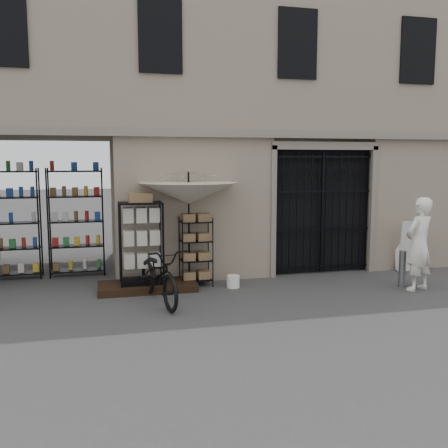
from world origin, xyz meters
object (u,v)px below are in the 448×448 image
object	(u,v)px
bicycle	(159,302)
steel_bollard	(402,269)
display_cabinet	(141,247)
shopkeeper	(417,290)
market_umbrella	(189,187)
wire_rack	(196,252)
white_bucket	(233,281)
easel_sign	(410,245)

from	to	relation	value
bicycle	steel_bollard	world-z (taller)	bicycle
display_cabinet	steel_bollard	size ratio (longest dim) A/B	2.35
display_cabinet	shopkeeper	size ratio (longest dim) A/B	0.94
bicycle	shopkeeper	distance (m)	5.31
market_umbrella	shopkeeper	xyz separation A→B (m)	(4.53, -1.46, -2.11)
display_cabinet	wire_rack	size ratio (longest dim) A/B	1.24
wire_rack	market_umbrella	bearing A→B (deg)	171.20
display_cabinet	shopkeeper	xyz separation A→B (m)	(5.54, -1.32, -0.91)
wire_rack	shopkeeper	bearing A→B (deg)	-36.30
market_umbrella	white_bucket	distance (m)	2.19
white_bucket	steel_bollard	xyz separation A→B (m)	(3.48, -0.81, 0.26)
white_bucket	easel_sign	world-z (taller)	easel_sign
steel_bollard	shopkeeper	xyz separation A→B (m)	(0.17, -0.29, -0.39)
bicycle	easel_sign	bearing A→B (deg)	-0.60
bicycle	shopkeeper	size ratio (longest dim) A/B	1.06
display_cabinet	market_umbrella	distance (m)	1.58
wire_rack	market_umbrella	world-z (taller)	market_umbrella
white_bucket	easel_sign	distance (m)	4.57
market_umbrella	shopkeeper	world-z (taller)	market_umbrella
bicycle	steel_bollard	bearing A→B (deg)	-12.33
display_cabinet	easel_sign	bearing A→B (deg)	-18.43
bicycle	wire_rack	bearing A→B (deg)	39.30
market_umbrella	shopkeeper	size ratio (longest dim) A/B	1.52
display_cabinet	shopkeeper	bearing A→B (deg)	-33.92
wire_rack	white_bucket	xyz separation A→B (m)	(0.73, -0.38, -0.59)
market_umbrella	bicycle	distance (m)	2.50
market_umbrella	shopkeeper	distance (m)	5.20
wire_rack	steel_bollard	bearing A→B (deg)	-33.42
shopkeeper	white_bucket	bearing A→B (deg)	-36.91
display_cabinet	wire_rack	world-z (taller)	display_cabinet
display_cabinet	wire_rack	xyz separation A→B (m)	(1.16, 0.16, -0.19)
display_cabinet	easel_sign	size ratio (longest dim) A/B	1.47
market_umbrella	easel_sign	xyz separation A→B (m)	(5.39, 0.09, -1.47)
white_bucket	bicycle	world-z (taller)	bicycle
market_umbrella	white_bucket	world-z (taller)	market_umbrella
bicycle	display_cabinet	bearing A→B (deg)	92.26
display_cabinet	white_bucket	xyz separation A→B (m)	(1.89, -0.22, -0.78)
market_umbrella	easel_sign	bearing A→B (deg)	1.00
display_cabinet	easel_sign	xyz separation A→B (m)	(6.40, 0.23, -0.26)
display_cabinet	easel_sign	world-z (taller)	display_cabinet
steel_bollard	shopkeeper	world-z (taller)	steel_bollard
white_bucket	easel_sign	xyz separation A→B (m)	(4.51, 0.45, 0.51)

